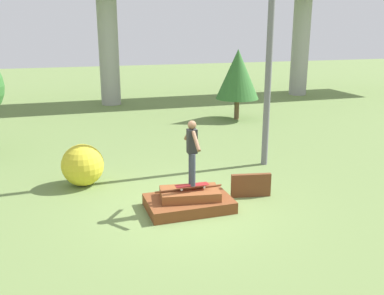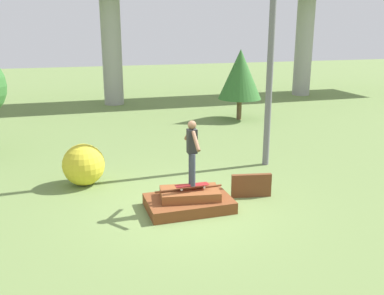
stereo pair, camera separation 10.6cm
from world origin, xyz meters
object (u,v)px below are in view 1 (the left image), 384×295
Objects in this scene: skateboard at (192,185)px; tree_behind_left at (238,74)px; skater at (192,148)px; utility_pole at (271,27)px; bush_yellow_flowering at (83,165)px.

skateboard is 10.90m from tree_behind_left.
utility_pole reaches higher than skater.
tree_behind_left is at bearing 61.19° from skater.
bush_yellow_flowering is (-5.73, -0.21, -3.72)m from utility_pole.
utility_pole is 7.10× the size of bush_yellow_flowering.
tree_behind_left is (5.20, 9.45, 1.52)m from skateboard.
skater is at bearing -45.93° from bush_yellow_flowering.
tree_behind_left reaches higher than skateboard.
utility_pole is (3.31, 2.71, 2.76)m from skater.
tree_behind_left is at bearing 61.19° from skateboard.
skater reaches higher than skateboard.
utility_pole is at bearing 39.36° from skateboard.
skateboard is 0.25× the size of tree_behind_left.
skater is 5.09m from utility_pole.
tree_behind_left is 2.81× the size of bush_yellow_flowering.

